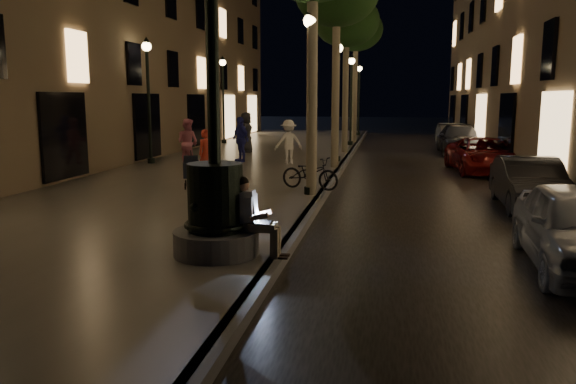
% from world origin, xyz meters
% --- Properties ---
extents(ground, '(120.00, 120.00, 0.00)m').
position_xyz_m(ground, '(0.00, 15.00, 0.00)').
color(ground, black).
rests_on(ground, ground).
extents(cobble_lane, '(6.00, 45.00, 0.02)m').
position_xyz_m(cobble_lane, '(3.00, 15.00, 0.01)').
color(cobble_lane, black).
rests_on(cobble_lane, ground).
extents(promenade, '(8.00, 45.00, 0.20)m').
position_xyz_m(promenade, '(-4.00, 15.00, 0.10)').
color(promenade, slate).
rests_on(promenade, ground).
extents(curb_strip, '(0.25, 45.00, 0.20)m').
position_xyz_m(curb_strip, '(0.00, 15.00, 0.10)').
color(curb_strip, '#59595B').
rests_on(curb_strip, ground).
extents(fountain_lamppost, '(1.40, 1.40, 5.21)m').
position_xyz_m(fountain_lamppost, '(-1.00, 2.00, 1.21)').
color(fountain_lamppost, '#59595B').
rests_on(fountain_lamppost, promenade).
extents(seated_man_laptop, '(0.93, 0.31, 1.30)m').
position_xyz_m(seated_man_laptop, '(-0.39, 2.00, 0.89)').
color(seated_man_laptop, gray).
rests_on(seated_man_laptop, promenade).
extents(tree_third, '(3.00, 3.00, 7.20)m').
position_xyz_m(tree_third, '(-0.30, 20.00, 6.14)').
color(tree_third, '#6B604C').
rests_on(tree_third, promenade).
extents(tree_far, '(3.00, 3.00, 7.50)m').
position_xyz_m(tree_far, '(-0.22, 26.00, 6.43)').
color(tree_far, '#6B604C').
rests_on(tree_far, promenade).
extents(lamp_curb_a, '(0.36, 0.36, 4.81)m').
position_xyz_m(lamp_curb_a, '(-0.30, 8.00, 3.24)').
color(lamp_curb_a, black).
rests_on(lamp_curb_a, promenade).
extents(lamp_curb_b, '(0.36, 0.36, 4.81)m').
position_xyz_m(lamp_curb_b, '(-0.30, 16.00, 3.24)').
color(lamp_curb_b, black).
rests_on(lamp_curb_b, promenade).
extents(lamp_curb_c, '(0.36, 0.36, 4.81)m').
position_xyz_m(lamp_curb_c, '(-0.30, 24.00, 3.24)').
color(lamp_curb_c, black).
rests_on(lamp_curb_c, promenade).
extents(lamp_curb_d, '(0.36, 0.36, 4.81)m').
position_xyz_m(lamp_curb_d, '(-0.30, 32.00, 3.24)').
color(lamp_curb_d, black).
rests_on(lamp_curb_d, promenade).
extents(lamp_left_b, '(0.36, 0.36, 4.81)m').
position_xyz_m(lamp_left_b, '(-7.40, 14.00, 3.24)').
color(lamp_left_b, black).
rests_on(lamp_left_b, promenade).
extents(lamp_left_c, '(0.36, 0.36, 4.81)m').
position_xyz_m(lamp_left_c, '(-7.40, 24.00, 3.24)').
color(lamp_left_c, black).
rests_on(lamp_left_c, promenade).
extents(stroller, '(0.65, 1.04, 1.05)m').
position_xyz_m(stroller, '(-3.74, 8.44, 0.73)').
color(stroller, black).
rests_on(stroller, promenade).
extents(car_second, '(1.43, 3.92, 1.28)m').
position_xyz_m(car_second, '(5.20, 7.96, 0.64)').
color(car_second, black).
rests_on(car_second, ground).
extents(car_third, '(2.51, 4.80, 1.29)m').
position_xyz_m(car_third, '(5.20, 14.88, 0.65)').
color(car_third, maroon).
rests_on(car_third, ground).
extents(car_rear, '(1.97, 4.84, 1.40)m').
position_xyz_m(car_rear, '(5.20, 22.22, 0.70)').
color(car_rear, '#2B2B30').
rests_on(car_rear, ground).
extents(car_fifth, '(1.52, 4.07, 1.33)m').
position_xyz_m(car_fifth, '(5.20, 25.55, 0.66)').
color(car_fifth, '#969792').
rests_on(car_fifth, ground).
extents(pedestrian_red, '(0.67, 0.65, 1.55)m').
position_xyz_m(pedestrian_red, '(-3.92, 10.39, 0.98)').
color(pedestrian_red, red).
rests_on(pedestrian_red, promenade).
extents(pedestrian_pink, '(1.02, 0.89, 1.77)m').
position_xyz_m(pedestrian_pink, '(-5.62, 13.32, 1.09)').
color(pedestrian_pink, '#D16E8A').
rests_on(pedestrian_pink, promenade).
extents(pedestrian_white, '(1.26, 1.04, 1.70)m').
position_xyz_m(pedestrian_white, '(-2.05, 14.68, 1.05)').
color(pedestrian_white, white).
rests_on(pedestrian_white, promenade).
extents(pedestrian_blue, '(1.07, 1.04, 1.80)m').
position_xyz_m(pedestrian_blue, '(-4.08, 15.14, 1.10)').
color(pedestrian_blue, '#292E98').
rests_on(pedestrian_blue, promenade).
extents(pedestrian_dark, '(0.62, 0.93, 1.87)m').
position_xyz_m(pedestrian_dark, '(-4.82, 18.96, 1.14)').
color(pedestrian_dark, '#2F2F33').
rests_on(pedestrian_dark, promenade).
extents(bicycle, '(1.82, 1.11, 0.90)m').
position_xyz_m(bicycle, '(-0.40, 8.82, 0.65)').
color(bicycle, black).
rests_on(bicycle, promenade).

